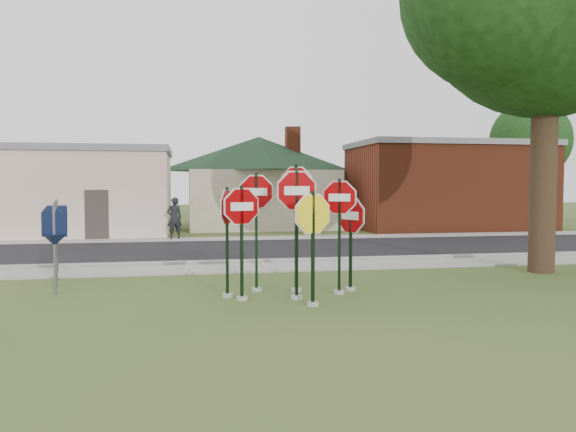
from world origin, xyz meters
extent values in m
plane|color=#304B1C|center=(0.00, 0.00, 0.00)|extent=(120.00, 120.00, 0.00)
cube|color=gray|center=(0.00, 5.50, 0.03)|extent=(60.00, 1.60, 0.06)
cube|color=black|center=(0.00, 10.00, 0.02)|extent=(60.00, 7.00, 0.04)
cube|color=gray|center=(0.00, 14.30, 0.03)|extent=(60.00, 1.60, 0.06)
cube|color=gray|center=(0.00, 6.50, 0.07)|extent=(60.00, 0.20, 0.14)
cylinder|color=#9D9A92|center=(0.12, 1.08, 0.04)|extent=(0.24, 0.24, 0.08)
cube|color=black|center=(0.12, 1.08, 1.38)|extent=(0.06, 0.05, 2.75)
cylinder|color=white|center=(0.12, 1.08, 2.29)|extent=(1.17, 0.04, 1.17)
cylinder|color=#8C0003|center=(0.12, 1.08, 2.29)|extent=(1.08, 0.04, 1.08)
cube|color=white|center=(0.12, 1.08, 2.29)|extent=(0.54, 0.02, 0.19)
cylinder|color=#9D9A92|center=(0.31, 0.38, 0.04)|extent=(0.24, 0.24, 0.08)
cube|color=black|center=(0.31, 0.38, 1.14)|extent=(0.07, 0.07, 2.29)
cylinder|color=white|center=(0.31, 0.38, 1.83)|extent=(1.07, 0.40, 1.14)
cylinder|color=yellow|center=(0.31, 0.38, 1.83)|extent=(0.99, 0.38, 1.05)
cylinder|color=#9D9A92|center=(-1.03, 1.18, 0.04)|extent=(0.24, 0.24, 0.08)
cube|color=black|center=(-1.03, 1.18, 1.20)|extent=(0.07, 0.06, 2.40)
cylinder|color=white|center=(-1.03, 1.18, 1.96)|extent=(1.05, 0.32, 1.09)
cylinder|color=#8C0003|center=(-1.03, 1.18, 1.96)|extent=(0.97, 0.30, 1.01)
cube|color=white|center=(-1.03, 1.18, 1.96)|extent=(0.48, 0.15, 0.17)
cylinder|color=#9D9A92|center=(1.16, 1.46, 0.04)|extent=(0.24, 0.24, 0.08)
cube|color=black|center=(1.16, 1.46, 1.27)|extent=(0.07, 0.07, 2.55)
cylinder|color=white|center=(1.16, 1.46, 2.13)|extent=(0.97, 0.40, 1.03)
cylinder|color=#8C0003|center=(1.16, 1.46, 2.13)|extent=(0.90, 0.37, 0.96)
cube|color=white|center=(1.16, 1.46, 2.13)|extent=(0.45, 0.18, 0.16)
cylinder|color=#9D9A92|center=(0.27, 1.88, 0.04)|extent=(0.24, 0.24, 0.08)
cube|color=black|center=(0.27, 1.88, 1.43)|extent=(0.08, 0.07, 2.86)
cylinder|color=white|center=(0.27, 1.88, 2.45)|extent=(0.89, 0.54, 1.03)
cylinder|color=#8C0003|center=(0.27, 1.88, 2.45)|extent=(0.82, 0.51, 0.95)
cube|color=white|center=(0.27, 1.88, 2.45)|extent=(0.41, 0.25, 0.16)
cylinder|color=#9D9A92|center=(-0.60, 2.11, 0.04)|extent=(0.24, 0.24, 0.08)
cube|color=black|center=(-0.60, 2.11, 1.34)|extent=(0.07, 0.06, 2.68)
cylinder|color=white|center=(-0.60, 2.11, 2.25)|extent=(1.06, 0.14, 1.07)
cylinder|color=#8C0003|center=(-0.60, 2.11, 2.25)|extent=(0.98, 0.13, 0.99)
cube|color=white|center=(-0.60, 2.11, 2.25)|extent=(0.49, 0.07, 0.17)
cylinder|color=#9D9A92|center=(1.51, 1.80, 0.04)|extent=(0.24, 0.24, 0.08)
cube|color=black|center=(1.51, 1.80, 1.09)|extent=(0.07, 0.08, 2.17)
cylinder|color=white|center=(1.51, 1.80, 1.72)|extent=(0.57, 1.01, 1.15)
cylinder|color=#8C0003|center=(1.51, 1.80, 1.72)|extent=(0.53, 0.94, 1.06)
cube|color=white|center=(1.51, 1.80, 1.72)|extent=(0.26, 0.47, 0.18)
cylinder|color=#9D9A92|center=(-1.30, 1.55, 0.04)|extent=(0.24, 0.24, 0.08)
cube|color=black|center=(-1.30, 1.55, 1.18)|extent=(0.07, 0.07, 2.36)
cylinder|color=white|center=(-1.30, 1.55, 1.94)|extent=(0.40, 0.99, 1.06)
cylinder|color=#8C0003|center=(-1.30, 1.55, 1.94)|extent=(0.38, 0.92, 0.98)
cube|color=white|center=(-1.30, 1.55, 1.94)|extent=(0.19, 0.46, 0.17)
cube|color=#59595E|center=(-5.00, 2.50, 1.00)|extent=(0.05, 0.05, 2.00)
cube|color=black|center=(-5.00, 2.50, 1.55)|extent=(0.55, 0.13, 0.55)
cone|color=black|center=(-5.00, 2.50, 1.20)|extent=(0.65, 0.65, 0.25)
cube|color=#59595E|center=(-5.20, 3.50, 1.00)|extent=(0.05, 0.05, 2.00)
cube|color=black|center=(-5.20, 3.50, 1.55)|extent=(0.55, 0.09, 0.55)
cone|color=black|center=(-5.20, 3.50, 1.20)|extent=(0.62, 0.62, 0.25)
cube|color=#59595E|center=(-5.40, 4.50, 1.00)|extent=(0.05, 0.05, 2.00)
cube|color=black|center=(-5.40, 4.50, 1.55)|extent=(0.55, 0.05, 0.55)
cone|color=black|center=(-5.40, 4.50, 1.20)|extent=(0.58, 0.58, 0.25)
cube|color=#59595E|center=(-5.60, 5.50, 1.00)|extent=(0.05, 0.05, 2.00)
cube|color=black|center=(-5.60, 5.50, 1.55)|extent=(0.55, 0.05, 0.55)
cone|color=black|center=(-5.60, 5.50, 1.20)|extent=(0.58, 0.58, 0.25)
cube|color=#59595E|center=(-5.80, 6.50, 1.00)|extent=(0.05, 0.05, 2.00)
cube|color=black|center=(-5.80, 6.50, 1.55)|extent=(0.55, 0.09, 0.55)
cone|color=black|center=(-5.80, 6.50, 1.20)|extent=(0.62, 0.62, 0.25)
cube|color=silver|center=(-9.00, 18.00, 2.00)|extent=(12.00, 6.00, 4.00)
cube|color=slate|center=(-9.00, 18.00, 4.05)|extent=(12.20, 6.20, 0.30)
cube|color=#332D28|center=(-6.00, 15.02, 1.10)|extent=(1.00, 0.10, 2.20)
cube|color=beige|center=(2.00, 22.00, 1.60)|extent=(8.00, 8.00, 3.20)
pyramid|color=black|center=(2.00, 22.00, 5.20)|extent=(11.60, 11.60, 2.00)
cube|color=maroon|center=(4.00, 22.00, 5.00)|extent=(0.80, 0.80, 1.60)
cube|color=maroon|center=(12.00, 18.50, 2.25)|extent=(10.00, 6.00, 4.50)
cube|color=slate|center=(12.00, 18.50, 4.60)|extent=(10.20, 6.20, 0.30)
cube|color=white|center=(10.00, 15.55, 2.60)|extent=(2.00, 0.08, 0.90)
cylinder|color=#2F2014|center=(7.50, 3.50, 3.01)|extent=(0.70, 0.70, 6.03)
cylinder|color=#2F2014|center=(22.00, 26.00, 2.00)|extent=(0.50, 0.50, 4.00)
sphere|color=black|center=(22.00, 26.00, 5.60)|extent=(5.60, 5.60, 5.60)
imported|color=black|center=(-2.68, 14.51, 0.97)|extent=(0.76, 0.60, 1.81)
camera|label=1|loc=(-2.14, -10.42, 2.41)|focal=35.00mm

